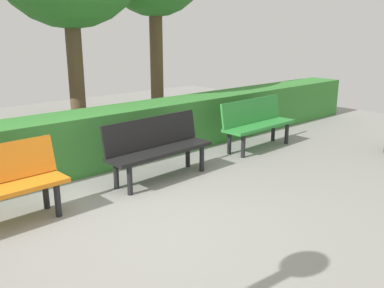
# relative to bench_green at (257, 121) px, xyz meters

# --- Properties ---
(ground_plane) EXTENTS (16.06, 16.06, 0.00)m
(ground_plane) POSITION_rel_bench_green_xyz_m (3.24, 0.95, -0.48)
(ground_plane) COLOR gray
(bench_green) EXTENTS (1.56, 0.50, 0.86)m
(bench_green) POSITION_rel_bench_green_xyz_m (0.00, 0.00, 0.00)
(bench_green) COLOR #2D8C38
(bench_green) RESTS_ON ground_plane
(bench_black) EXTENTS (1.62, 0.53, 0.86)m
(bench_black) POSITION_rel_bench_green_xyz_m (2.24, 0.09, 0.00)
(bench_black) COLOR black
(bench_black) RESTS_ON ground_plane
(hedge_row) EXTENTS (12.06, 0.74, 0.85)m
(hedge_row) POSITION_rel_bench_green_xyz_m (2.23, -0.97, -0.06)
(hedge_row) COLOR #387F33
(hedge_row) RESTS_ON ground_plane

